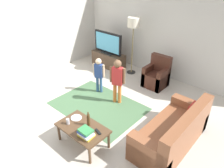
# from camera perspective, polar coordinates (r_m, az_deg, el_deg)

# --- Properties ---
(ground) EXTENTS (7.80, 7.80, 0.00)m
(ground) POSITION_cam_1_polar(r_m,az_deg,el_deg) (5.08, -4.55, -8.91)
(ground) COLOR beige
(wall_back) EXTENTS (6.00, 0.12, 2.70)m
(wall_back) POSITION_cam_1_polar(r_m,az_deg,el_deg) (6.65, 14.22, 13.02)
(wall_back) COLOR silver
(wall_back) RESTS_ON ground
(wall_left) EXTENTS (0.12, 6.00, 2.70)m
(wall_left) POSITION_cam_1_polar(r_m,az_deg,el_deg) (6.75, -23.55, 11.73)
(wall_left) COLOR silver
(wall_left) RESTS_ON ground
(area_rug) EXTENTS (2.20, 1.60, 0.01)m
(area_rug) POSITION_cam_1_polar(r_m,az_deg,el_deg) (5.44, -3.74, -5.83)
(area_rug) COLOR #4C724C
(area_rug) RESTS_ON ground
(tv_stand) EXTENTS (1.20, 0.44, 0.50)m
(tv_stand) POSITION_cam_1_polar(r_m,az_deg,el_deg) (7.39, -0.97, 6.44)
(tv_stand) COLOR #4C3828
(tv_stand) RESTS_ON ground
(tv) EXTENTS (1.10, 0.28, 0.71)m
(tv) POSITION_cam_1_polar(r_m,az_deg,el_deg) (7.15, -1.12, 10.84)
(tv) COLOR black
(tv) RESTS_ON tv_stand
(couch) EXTENTS (0.80, 1.80, 0.86)m
(couch) POSITION_cam_1_polar(r_m,az_deg,el_deg) (4.40, 16.35, -12.60)
(couch) COLOR brown
(couch) RESTS_ON ground
(armchair) EXTENTS (0.60, 0.60, 0.90)m
(armchair) POSITION_cam_1_polar(r_m,az_deg,el_deg) (6.31, 11.84, 2.04)
(armchair) COLOR #472319
(armchair) RESTS_ON ground
(floor_lamp) EXTENTS (0.36, 0.36, 1.78)m
(floor_lamp) POSITION_cam_1_polar(r_m,az_deg,el_deg) (6.55, 5.75, 15.27)
(floor_lamp) COLOR #262626
(floor_lamp) RESTS_ON ground
(child_near_tv) EXTENTS (0.32, 0.19, 1.00)m
(child_near_tv) POSITION_cam_1_polar(r_m,az_deg,el_deg) (5.73, -3.53, 3.12)
(child_near_tv) COLOR #33598C
(child_near_tv) RESTS_ON ground
(child_center) EXTENTS (0.37, 0.23, 1.18)m
(child_center) POSITION_cam_1_polar(r_m,az_deg,el_deg) (5.22, 1.45, 1.64)
(child_center) COLOR orange
(child_center) RESTS_ON ground
(coffee_table) EXTENTS (1.00, 0.60, 0.42)m
(coffee_table) POSITION_cam_1_polar(r_m,az_deg,el_deg) (4.24, -7.83, -11.82)
(coffee_table) COLOR #513823
(coffee_table) RESTS_ON ground
(book_stack) EXTENTS (0.29, 0.24, 0.16)m
(book_stack) POSITION_cam_1_polar(r_m,az_deg,el_deg) (3.97, -6.98, -12.76)
(book_stack) COLOR yellow
(book_stack) RESTS_ON coffee_table
(bottle) EXTENTS (0.06, 0.06, 0.31)m
(bottle) POSITION_cam_1_polar(r_m,az_deg,el_deg) (4.15, -6.29, -9.48)
(bottle) COLOR #4C3319
(bottle) RESTS_ON coffee_table
(tv_remote) EXTENTS (0.18, 0.09, 0.02)m
(tv_remote) POSITION_cam_1_polar(r_m,az_deg,el_deg) (4.07, -3.75, -12.57)
(tv_remote) COLOR black
(tv_remote) RESTS_ON coffee_table
(soda_can) EXTENTS (0.07, 0.07, 0.12)m
(soda_can) POSITION_cam_1_polar(r_m,az_deg,el_deg) (4.29, -11.66, -9.75)
(soda_can) COLOR silver
(soda_can) RESTS_ON coffee_table
(plate) EXTENTS (0.22, 0.22, 0.02)m
(plate) POSITION_cam_1_polar(r_m,az_deg,el_deg) (4.43, -9.51, -8.87)
(plate) COLOR white
(plate) RESTS_ON coffee_table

